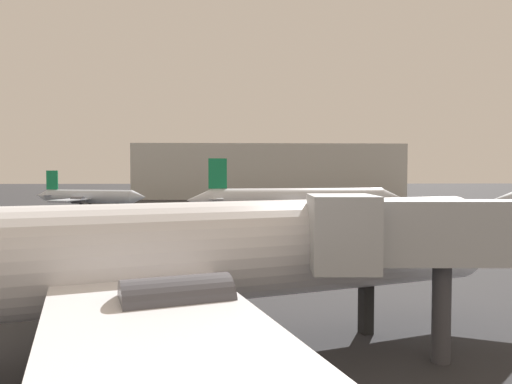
# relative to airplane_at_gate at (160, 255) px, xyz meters

# --- Properties ---
(airplane_at_gate) EXTENTS (35.63, 24.39, 12.33)m
(airplane_at_gate) POSITION_rel_airplane_at_gate_xyz_m (0.00, 0.00, 0.00)
(airplane_at_gate) COLOR white
(airplane_at_gate) RESTS_ON ground_plane
(airplane_far_left) EXTENTS (32.59, 23.81, 9.23)m
(airplane_far_left) POSITION_rel_airplane_at_gate_xyz_m (11.67, 49.90, -0.80)
(airplane_far_left) COLOR silver
(airplane_far_left) RESTS_ON ground_plane
(airplane_far_right) EXTENTS (21.70, 17.08, 7.61)m
(airplane_far_right) POSITION_rel_airplane_at_gate_xyz_m (-23.83, 67.20, -1.18)
(airplane_far_right) COLOR #B2BCCC
(airplane_far_right) RESTS_ON ground_plane
(terminal_building) EXTENTS (74.30, 20.05, 15.09)m
(terminal_building) POSITION_rel_airplane_at_gate_xyz_m (11.82, 116.85, 3.43)
(terminal_building) COLOR #B7B7B2
(terminal_building) RESTS_ON ground_plane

